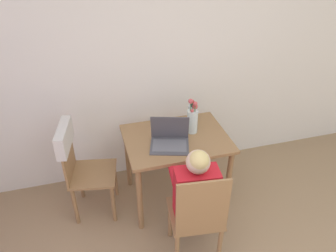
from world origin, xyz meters
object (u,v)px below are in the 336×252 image
object	(u,v)px
flower_vase	(192,119)
water_bottle	(192,115)
chair_occupied	(197,217)
person_seated	(195,189)
laptop	(170,138)
chair_spare	(76,157)

from	to	relation	value
flower_vase	water_bottle	bearing A→B (deg)	72.96
chair_occupied	water_bottle	world-z (taller)	water_bottle
flower_vase	person_seated	bearing A→B (deg)	-107.14
person_seated	laptop	xyz separation A→B (m)	(-0.05, 0.52, 0.13)
chair_occupied	flower_vase	bearing A→B (deg)	-98.78
person_seated	water_bottle	distance (m)	0.83
person_seated	flower_vase	distance (m)	0.71
person_seated	water_bottle	bearing A→B (deg)	-100.33
chair_spare	water_bottle	size ratio (longest dim) A/B	4.28
chair_occupied	person_seated	world-z (taller)	person_seated
chair_spare	water_bottle	bearing A→B (deg)	-73.70
chair_spare	water_bottle	xyz separation A→B (m)	(1.09, 0.11, 0.20)
water_bottle	chair_spare	bearing A→B (deg)	-174.49
flower_vase	water_bottle	size ratio (longest dim) A/B	1.54
chair_occupied	chair_spare	world-z (taller)	chair_spare
chair_occupied	person_seated	bearing A→B (deg)	-90.00
flower_vase	water_bottle	xyz separation A→B (m)	(0.04, 0.12, -0.03)
person_seated	flower_vase	size ratio (longest dim) A/B	3.08
chair_occupied	person_seated	xyz separation A→B (m)	(0.01, 0.12, 0.17)
chair_spare	flower_vase	size ratio (longest dim) A/B	2.78
person_seated	chair_spare	bearing A→B (deg)	-31.11
chair_spare	person_seated	distance (m)	1.08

